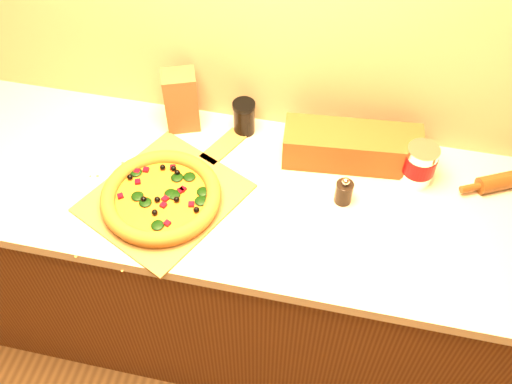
% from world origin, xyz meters
% --- Properties ---
extents(cabinet, '(2.80, 0.65, 0.86)m').
position_xyz_m(cabinet, '(0.00, 1.43, 0.43)').
color(cabinet, '#4D2410').
rests_on(cabinet, ground).
extents(countertop, '(2.84, 0.68, 0.04)m').
position_xyz_m(countertop, '(0.00, 1.43, 0.88)').
color(countertop, '#C3B198').
rests_on(countertop, cabinet).
extents(pizza_peel, '(0.54, 0.62, 0.01)m').
position_xyz_m(pizza_peel, '(-0.19, 1.35, 0.90)').
color(pizza_peel, brown).
rests_on(pizza_peel, countertop).
extents(pizza, '(0.36, 0.36, 0.05)m').
position_xyz_m(pizza, '(-0.19, 1.32, 0.93)').
color(pizza, '#C67531').
rests_on(pizza, pizza_peel).
extents(bottle_cap, '(0.03, 0.03, 0.01)m').
position_xyz_m(bottle_cap, '(-0.09, 1.35, 0.90)').
color(bottle_cap, black).
rests_on(bottle_cap, countertop).
extents(pepper_grinder, '(0.05, 0.05, 0.10)m').
position_xyz_m(pepper_grinder, '(0.34, 1.45, 0.94)').
color(pepper_grinder, black).
rests_on(pepper_grinder, countertop).
extents(coffee_canister, '(0.10, 0.10, 0.14)m').
position_xyz_m(coffee_canister, '(0.56, 1.58, 0.97)').
color(coffee_canister, silver).
rests_on(coffee_canister, countertop).
extents(bread_bag, '(0.45, 0.18, 0.12)m').
position_xyz_m(bread_bag, '(0.35, 1.62, 0.96)').
color(bread_bag, maroon).
rests_on(bread_bag, countertop).
extents(paper_bag, '(0.13, 0.12, 0.22)m').
position_xyz_m(paper_bag, '(-0.23, 1.67, 1.01)').
color(paper_bag, brown).
rests_on(paper_bag, countertop).
extents(dark_jar, '(0.08, 0.08, 0.12)m').
position_xyz_m(dark_jar, '(-0.02, 1.68, 0.96)').
color(dark_jar, black).
rests_on(dark_jar, countertop).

